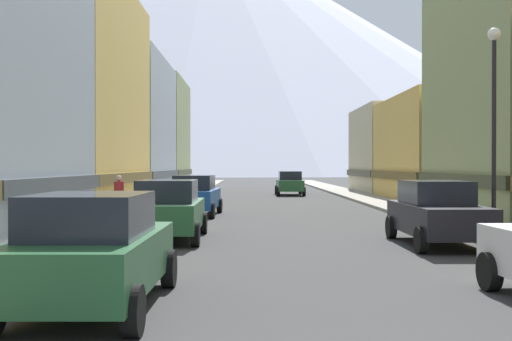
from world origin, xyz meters
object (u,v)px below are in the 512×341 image
potted_plant_1 (33,224)px  streetlamp_right (494,101)px  pedestrian_1 (119,200)px  car_left_2 (195,195)px  car_left_0 (93,251)px  car_driving_0 (290,183)px  car_right_1 (437,213)px  car_left_1 (168,210)px

potted_plant_1 → streetlamp_right: bearing=4.9°
potted_plant_1 → pedestrian_1: pedestrian_1 is taller
potted_plant_1 → car_left_2: bearing=74.4°
streetlamp_right → car_left_0: bearing=-140.1°
car_left_0 → streetlamp_right: (9.15, 7.65, 3.09)m
car_driving_0 → pedestrian_1: bearing=-108.6°
car_right_1 → potted_plant_1: size_ratio=4.63×
car_left_1 → pedestrian_1: pedestrian_1 is taller
car_left_0 → car_left_2: (-0.00, 18.04, 0.00)m
car_left_1 → pedestrian_1: (-2.45, 4.78, 0.03)m
car_left_0 → streetlamp_right: streetlamp_right is taller
pedestrian_1 → potted_plant_1: bearing=-96.0°
car_left_1 → car_right_1: size_ratio=1.00×
pedestrian_1 → streetlamp_right: 13.44m
potted_plant_1 → car_driving_0: bearing=74.3°
potted_plant_1 → car_left_0: bearing=-64.1°
pedestrian_1 → car_driving_0: bearing=71.4°
streetlamp_right → car_left_1: bearing=172.0°
car_left_2 → car_driving_0: size_ratio=1.02×
car_driving_0 → car_left_2: bearing=-105.8°
car_right_1 → car_left_1: bearing=170.8°
pedestrian_1 → streetlamp_right: size_ratio=0.29×
car_right_1 → potted_plant_1: bearing=-174.2°
car_left_2 → streetlamp_right: size_ratio=0.77×
car_driving_0 → streetlamp_right: streetlamp_right is taller
car_left_2 → potted_plant_1: (-3.20, -11.44, -0.20)m
car_left_2 → car_driving_0: 19.82m
car_left_1 → potted_plant_1: (-3.20, -2.34, -0.20)m
car_right_1 → streetlamp_right: (1.55, -0.05, 3.09)m
car_left_2 → potted_plant_1: bearing=-105.6°
car_right_1 → pedestrian_1: size_ratio=2.60×
pedestrian_1 → car_left_1: bearing=-62.9°
car_left_2 → potted_plant_1: size_ratio=4.71×
car_left_2 → potted_plant_1: 11.88m
car_left_1 → potted_plant_1: car_left_1 is taller
car_left_1 → pedestrian_1: bearing=117.1°
potted_plant_1 → pedestrian_1: bearing=84.0°
car_left_0 → car_driving_0: bearing=81.7°
streetlamp_right → potted_plant_1: bearing=-175.1°
car_driving_0 → car_left_0: bearing=-98.3°
pedestrian_1 → streetlamp_right: bearing=-27.6°
car_left_2 → car_right_1: same height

